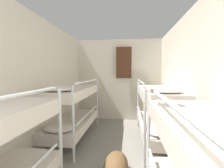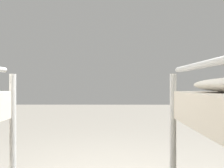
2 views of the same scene
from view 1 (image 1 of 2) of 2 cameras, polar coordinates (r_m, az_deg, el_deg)
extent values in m
cube|color=beige|center=(2.57, -32.00, -1.22)|extent=(0.06, 5.18, 2.43)
cube|color=beige|center=(2.22, 32.22, -1.96)|extent=(0.06, 5.18, 2.43)
cube|color=beige|center=(4.57, 2.61, 1.50)|extent=(2.62, 0.06, 2.43)
cylinder|color=silver|center=(2.14, -19.07, -18.37)|extent=(0.04, 0.04, 1.23)
cylinder|color=silver|center=(1.96, 13.73, -20.33)|extent=(0.04, 0.04, 1.23)
cylinder|color=silver|center=(0.95, 20.91, -6.67)|extent=(0.03, 1.51, 0.03)
cylinder|color=silver|center=(2.52, -14.53, -14.74)|extent=(0.04, 0.04, 1.23)
cylinder|color=silver|center=(4.13, -5.75, -7.16)|extent=(0.04, 0.04, 1.23)
cube|color=silver|center=(3.50, -14.65, -14.22)|extent=(0.70, 1.78, 0.18)
ellipsoid|color=silver|center=(2.89, -19.55, -15.44)|extent=(0.56, 0.40, 0.09)
cylinder|color=silver|center=(3.32, -9.01, -10.94)|extent=(0.03, 1.51, 0.03)
cube|color=silver|center=(3.34, -14.87, -2.94)|extent=(0.70, 1.78, 0.18)
ellipsoid|color=silver|center=(2.74, -19.91, -1.72)|extent=(0.56, 0.40, 0.09)
cylinder|color=silver|center=(3.21, -9.15, 1.01)|extent=(0.03, 1.51, 0.03)
cylinder|color=silver|center=(2.37, 12.35, -15.89)|extent=(0.04, 0.04, 1.23)
cylinder|color=silver|center=(4.04, 9.89, -7.45)|extent=(0.04, 0.04, 1.23)
cube|color=silver|center=(3.33, 16.93, -15.22)|extent=(0.70, 1.78, 0.18)
ellipsoid|color=silver|center=(2.68, 19.59, -17.01)|extent=(0.56, 0.40, 0.09)
cylinder|color=silver|center=(3.21, 10.77, -11.48)|extent=(0.03, 1.51, 0.03)
cube|color=silver|center=(3.17, 17.19, -3.37)|extent=(0.70, 1.78, 0.18)
ellipsoid|color=silver|center=(2.52, 19.97, -2.22)|extent=(0.56, 0.40, 0.09)
cylinder|color=silver|center=(3.10, 10.94, 0.87)|extent=(0.03, 1.51, 0.03)
ellipsoid|color=brown|center=(2.31, 1.57, -28.87)|extent=(0.33, 0.57, 0.33)
cube|color=#472819|center=(4.42, 4.54, 8.08)|extent=(0.44, 0.12, 0.90)
camera|label=2|loc=(1.63, -10.02, -5.16)|focal=35.00mm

